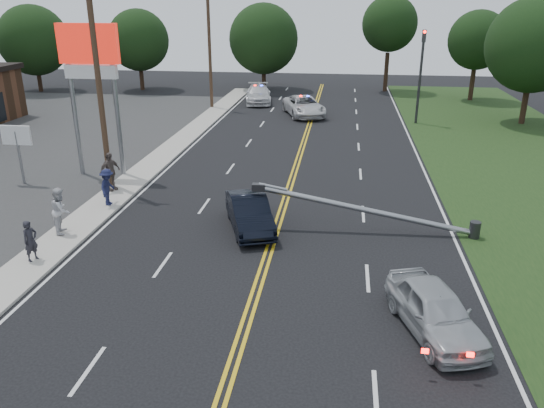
# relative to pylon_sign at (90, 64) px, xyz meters

# --- Properties ---
(ground) EXTENTS (120.00, 120.00, 0.00)m
(ground) POSITION_rel_pylon_sign_xyz_m (10.50, -14.00, -6.00)
(ground) COLOR black
(ground) RESTS_ON ground
(sidewalk) EXTENTS (1.80, 70.00, 0.12)m
(sidewalk) POSITION_rel_pylon_sign_xyz_m (2.10, -4.00, -5.94)
(sidewalk) COLOR #ADA89C
(sidewalk) RESTS_ON ground
(centerline_yellow) EXTENTS (0.36, 80.00, 0.00)m
(centerline_yellow) POSITION_rel_pylon_sign_xyz_m (10.50, -4.00, -5.99)
(centerline_yellow) COLOR gold
(centerline_yellow) RESTS_ON ground
(pylon_sign) EXTENTS (3.20, 0.35, 8.00)m
(pylon_sign) POSITION_rel_pylon_sign_xyz_m (0.00, 0.00, 0.00)
(pylon_sign) COLOR gray
(pylon_sign) RESTS_ON ground
(small_sign) EXTENTS (1.60, 0.14, 3.10)m
(small_sign) POSITION_rel_pylon_sign_xyz_m (-3.50, -2.00, -3.66)
(small_sign) COLOR gray
(small_sign) RESTS_ON ground
(traffic_signal) EXTENTS (0.28, 0.41, 7.05)m
(traffic_signal) POSITION_rel_pylon_sign_xyz_m (18.80, 16.00, -1.79)
(traffic_signal) COLOR #2D2D30
(traffic_signal) RESTS_ON ground
(fallen_streetlight) EXTENTS (9.36, 0.44, 1.91)m
(fallen_streetlight) POSITION_rel_pylon_sign_xyz_m (14.69, -6.00, -5.08)
(fallen_streetlight) COLOR #2D2D30
(fallen_streetlight) RESTS_ON ground
(utility_pole_mid) EXTENTS (1.60, 0.28, 10.00)m
(utility_pole_mid) POSITION_rel_pylon_sign_xyz_m (1.30, -2.00, -0.91)
(utility_pole_mid) COLOR #382619
(utility_pole_mid) RESTS_ON ground
(utility_pole_far) EXTENTS (1.60, 0.28, 10.00)m
(utility_pole_far) POSITION_rel_pylon_sign_xyz_m (1.30, 20.00, -0.91)
(utility_pole_far) COLOR #382619
(utility_pole_far) RESTS_ON ground
(tree_4) EXTENTS (7.13, 7.13, 8.80)m
(tree_4) POSITION_rel_pylon_sign_xyz_m (-19.18, 26.93, -0.76)
(tree_4) COLOR black
(tree_4) RESTS_ON ground
(tree_5) EXTENTS (6.36, 6.36, 8.38)m
(tree_5) POSITION_rel_pylon_sign_xyz_m (-8.76, 29.41, -0.81)
(tree_5) COLOR black
(tree_5) RESTS_ON ground
(tree_6) EXTENTS (7.27, 7.27, 8.95)m
(tree_6) POSITION_rel_pylon_sign_xyz_m (4.36, 31.19, -0.69)
(tree_6) COLOR black
(tree_6) RESTS_ON ground
(tree_7) EXTENTS (5.65, 5.65, 9.70)m
(tree_7) POSITION_rel_pylon_sign_xyz_m (17.39, 32.04, 0.85)
(tree_7) COLOR black
(tree_7) RESTS_ON ground
(tree_8) EXTENTS (5.48, 5.48, 8.36)m
(tree_8) POSITION_rel_pylon_sign_xyz_m (25.29, 27.51, -0.39)
(tree_8) COLOR black
(tree_8) RESTS_ON ground
(tree_9) EXTENTS (7.11, 7.11, 9.53)m
(tree_9) POSITION_rel_pylon_sign_xyz_m (27.06, 17.00, -0.03)
(tree_9) COLOR black
(tree_9) RESTS_ON ground
(crashed_sedan) EXTENTS (2.89, 4.60, 1.43)m
(crashed_sedan) POSITION_rel_pylon_sign_xyz_m (9.38, -6.30, -5.28)
(crashed_sedan) COLOR black
(crashed_sedan) RESTS_ON ground
(waiting_sedan) EXTENTS (2.89, 4.47, 1.42)m
(waiting_sedan) POSITION_rel_pylon_sign_xyz_m (15.97, -12.96, -5.29)
(waiting_sedan) COLOR #AEB2B6
(waiting_sedan) RESTS_ON ground
(emergency_a) EXTENTS (4.38, 6.36, 1.62)m
(emergency_a) POSITION_rel_pylon_sign_xyz_m (9.79, 17.78, -5.19)
(emergency_a) COLOR silver
(emergency_a) RESTS_ON ground
(emergency_b) EXTENTS (3.19, 5.94, 1.64)m
(emergency_b) POSITION_rel_pylon_sign_xyz_m (5.05, 23.14, -5.18)
(emergency_b) COLOR silver
(emergency_b) RESTS_ON ground
(bystander_a) EXTENTS (0.55, 0.66, 1.54)m
(bystander_a) POSITION_rel_pylon_sign_xyz_m (2.04, -10.47, -5.11)
(bystander_a) COLOR #232229
(bystander_a) RESTS_ON sidewalk
(bystander_b) EXTENTS (0.97, 1.11, 1.91)m
(bystander_b) POSITION_rel_pylon_sign_xyz_m (1.89, -7.94, -4.92)
(bystander_b) COLOR #BDBCC2
(bystander_b) RESTS_ON sidewalk
(bystander_c) EXTENTS (0.67, 1.13, 1.72)m
(bystander_c) POSITION_rel_pylon_sign_xyz_m (2.43, -4.67, -5.02)
(bystander_c) COLOR #191D3F
(bystander_c) RESTS_ON sidewalk
(bystander_d) EXTENTS (1.00, 1.23, 1.96)m
(bystander_d) POSITION_rel_pylon_sign_xyz_m (1.72, -2.74, -4.90)
(bystander_d) COLOR #574B46
(bystander_d) RESTS_ON sidewalk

